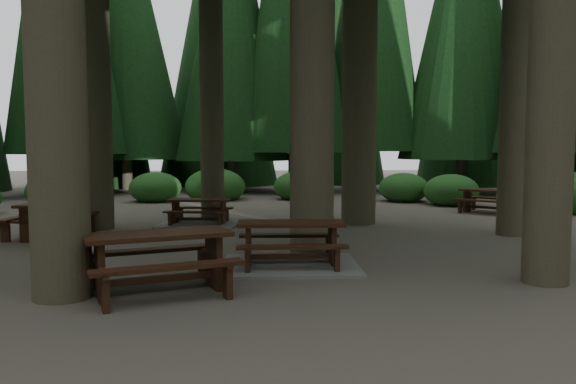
{
  "coord_description": "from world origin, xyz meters",
  "views": [
    {
      "loc": [
        -0.17,
        -10.43,
        1.97
      ],
      "look_at": [
        0.37,
        0.77,
        1.1
      ],
      "focal_mm": 35.0,
      "sensor_mm": 36.0,
      "label": 1
    }
  ],
  "objects_px": {
    "picnic_table_d": "(488,198)",
    "picnic_table_e": "(159,253)",
    "picnic_table_a": "(290,252)",
    "picnic_table_c": "(199,217)",
    "picnic_table_b": "(50,214)"
  },
  "relations": [
    {
      "from": "picnic_table_a",
      "to": "picnic_table_e",
      "type": "bearing_deg",
      "value": -139.26
    },
    {
      "from": "picnic_table_c",
      "to": "picnic_table_d",
      "type": "bearing_deg",
      "value": 22.45
    },
    {
      "from": "picnic_table_b",
      "to": "picnic_table_e",
      "type": "xyz_separation_m",
      "value": [
        3.3,
        -5.02,
        0.03
      ]
    },
    {
      "from": "picnic_table_c",
      "to": "picnic_table_d",
      "type": "distance_m",
      "value": 8.83
    },
    {
      "from": "picnic_table_d",
      "to": "picnic_table_e",
      "type": "bearing_deg",
      "value": -90.54
    },
    {
      "from": "picnic_table_b",
      "to": "picnic_table_e",
      "type": "height_order",
      "value": "picnic_table_e"
    },
    {
      "from": "picnic_table_c",
      "to": "picnic_table_d",
      "type": "height_order",
      "value": "picnic_table_d"
    },
    {
      "from": "picnic_table_a",
      "to": "picnic_table_b",
      "type": "relative_size",
      "value": 1.12
    },
    {
      "from": "picnic_table_a",
      "to": "picnic_table_e",
      "type": "relative_size",
      "value": 0.95
    },
    {
      "from": "picnic_table_c",
      "to": "picnic_table_d",
      "type": "relative_size",
      "value": 1.03
    },
    {
      "from": "picnic_table_c",
      "to": "picnic_table_e",
      "type": "bearing_deg",
      "value": -80.73
    },
    {
      "from": "picnic_table_c",
      "to": "picnic_table_e",
      "type": "xyz_separation_m",
      "value": [
        0.2,
        -6.86,
        0.34
      ]
    },
    {
      "from": "picnic_table_e",
      "to": "picnic_table_c",
      "type": "bearing_deg",
      "value": 70.53
    },
    {
      "from": "picnic_table_a",
      "to": "picnic_table_c",
      "type": "bearing_deg",
      "value": 111.76
    },
    {
      "from": "picnic_table_d",
      "to": "picnic_table_e",
      "type": "distance_m",
      "value": 12.36
    }
  ]
}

